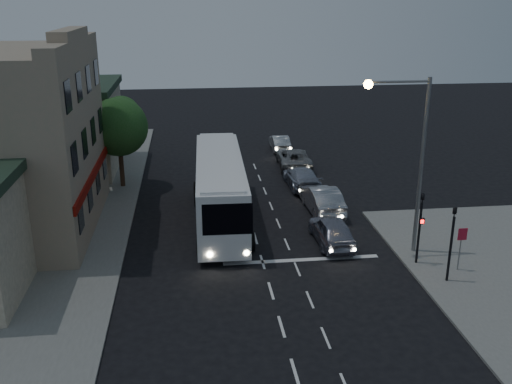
{
  "coord_description": "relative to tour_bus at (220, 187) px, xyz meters",
  "views": [
    {
      "loc": [
        -3.42,
        -23.87,
        12.74
      ],
      "look_at": [
        0.21,
        6.5,
        2.2
      ],
      "focal_mm": 40.0,
      "sensor_mm": 36.0,
      "label": 1
    }
  ],
  "objects": [
    {
      "name": "tour_bus",
      "position": [
        0.0,
        0.0,
        0.0
      ],
      "size": [
        3.06,
        12.83,
        3.92
      ],
      "rotation": [
        0.0,
        0.0,
        -0.03
      ],
      "color": "white",
      "rests_on": "ground"
    },
    {
      "name": "ground",
      "position": [
        1.76,
        -7.88,
        -2.12
      ],
      "size": [
        120.0,
        120.0,
        0.0
      ],
      "primitive_type": "plane",
      "color": "black"
    },
    {
      "name": "traffic_signal_side",
      "position": [
        10.06,
        -9.08,
        0.3
      ],
      "size": [
        0.18,
        0.15,
        4.1
      ],
      "color": "black",
      "rests_on": "sidewalk_near"
    },
    {
      "name": "car_sedan_c",
      "position": [
        6.38,
        10.6,
        -1.39
      ],
      "size": [
        2.7,
        5.39,
        1.47
      ],
      "primitive_type": "imported",
      "rotation": [
        0.0,
        0.0,
        3.09
      ],
      "color": "gray",
      "rests_on": "ground"
    },
    {
      "name": "sidewalk_far",
      "position": [
        -11.24,
        0.12,
        -2.06
      ],
      "size": [
        12.0,
        50.0,
        0.12
      ],
      "primitive_type": "cube",
      "color": "slate",
      "rests_on": "ground"
    },
    {
      "name": "street_tree",
      "position": [
        -6.45,
        7.15,
        2.38
      ],
      "size": [
        4.0,
        4.0,
        6.2
      ],
      "color": "black",
      "rests_on": "sidewalk_far"
    },
    {
      "name": "car_suv",
      "position": [
        5.77,
        -4.08,
        -1.35
      ],
      "size": [
        1.9,
        4.52,
        1.53
      ],
      "primitive_type": "imported",
      "rotation": [
        0.0,
        0.0,
        3.16
      ],
      "color": "gray",
      "rests_on": "ground"
    },
    {
      "name": "regulatory_sign",
      "position": [
        11.06,
        -8.11,
        -0.52
      ],
      "size": [
        0.45,
        0.12,
        2.2
      ],
      "color": "slate",
      "rests_on": "sidewalk_near"
    },
    {
      "name": "traffic_signal_main",
      "position": [
        9.36,
        -7.1,
        0.3
      ],
      "size": [
        0.25,
        0.35,
        4.1
      ],
      "color": "black",
      "rests_on": "sidewalk_near"
    },
    {
      "name": "road_markings",
      "position": [
        3.05,
        -4.57,
        -2.11
      ],
      "size": [
        8.0,
        30.55,
        0.01
      ],
      "color": "silver",
      "rests_on": "ground"
    },
    {
      "name": "car_sedan_b",
      "position": [
        6.02,
        5.59,
        -1.39
      ],
      "size": [
        2.18,
        5.05,
        1.45
      ],
      "primitive_type": "imported",
      "rotation": [
        0.0,
        0.0,
        3.17
      ],
      "color": "#9299A8",
      "rests_on": "ground"
    },
    {
      "name": "streetlight",
      "position": [
        9.11,
        -5.68,
        3.61
      ],
      "size": [
        3.32,
        0.44,
        9.0
      ],
      "color": "slate",
      "rests_on": "sidewalk_near"
    },
    {
      "name": "low_building_north",
      "position": [
        -11.74,
        12.12,
        1.27
      ],
      "size": [
        9.4,
        9.4,
        6.5
      ],
      "color": "gray",
      "rests_on": "sidewalk_far"
    },
    {
      "name": "car_extra",
      "position": [
        6.1,
        15.84,
        -1.45
      ],
      "size": [
        1.47,
        4.08,
        1.34
      ],
      "primitive_type": "imported",
      "rotation": [
        0.0,
        0.0,
        3.13
      ],
      "color": "#BCBCBC",
      "rests_on": "ground"
    },
    {
      "name": "car_sedan_a",
      "position": [
        6.34,
        0.74,
        -1.29
      ],
      "size": [
        1.93,
        5.09,
        1.66
      ],
      "primitive_type": "imported",
      "rotation": [
        0.0,
        0.0,
        3.18
      ],
      "color": "#A0A0A5",
      "rests_on": "ground"
    }
  ]
}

